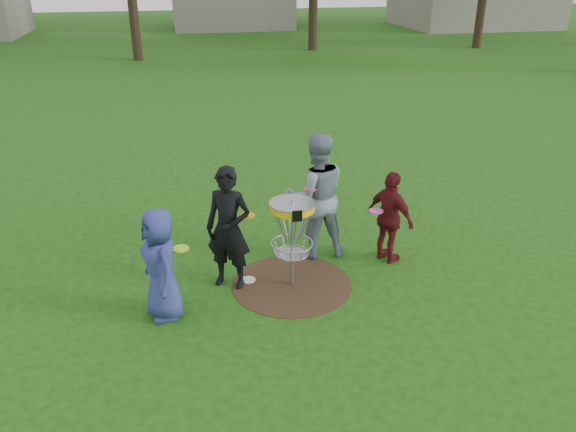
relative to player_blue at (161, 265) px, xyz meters
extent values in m
plane|color=#19470F|center=(1.86, 0.41, -0.79)|extent=(100.00, 100.00, 0.00)
cylinder|color=#47331E|center=(1.86, 0.41, -0.78)|extent=(1.80, 1.80, 0.01)
imported|color=navy|center=(0.00, 0.00, 0.00)|extent=(0.71, 0.88, 1.57)
imported|color=black|center=(0.97, 0.61, 0.14)|extent=(0.80, 0.71, 1.85)
imported|color=gray|center=(2.44, 1.30, 0.24)|extent=(1.00, 0.78, 2.06)
imported|color=#581417|center=(3.54, 0.85, -0.03)|extent=(0.74, 0.95, 1.51)
cylinder|color=silver|center=(1.23, 0.65, -0.78)|extent=(0.22, 0.22, 0.02)
cylinder|color=#9EA0A5|center=(1.86, 0.41, -0.10)|extent=(0.05, 0.05, 1.38)
cylinder|color=#EFB60C|center=(1.86, 0.41, 0.49)|extent=(0.64, 0.64, 0.10)
cylinder|color=#9EA0A5|center=(1.86, 0.41, 0.55)|extent=(0.66, 0.66, 0.01)
cube|color=black|center=(1.86, 0.09, 0.49)|extent=(0.14, 0.02, 0.16)
torus|color=#9EA0A5|center=(1.86, 0.41, -0.09)|extent=(0.62, 0.62, 0.02)
torus|color=#9EA0A5|center=(1.86, 0.41, -0.25)|extent=(0.50, 0.50, 0.02)
cylinder|color=#9EA0A5|center=(1.86, 0.41, -0.26)|extent=(0.44, 0.44, 0.01)
cylinder|color=#C3EB1A|center=(0.27, 0.06, 0.18)|extent=(0.22, 0.22, 0.02)
cylinder|color=yellow|center=(1.24, 0.55, 0.35)|extent=(0.22, 0.22, 0.02)
cylinder|color=#E53C59|center=(2.29, 1.07, 0.48)|extent=(0.22, 0.22, 0.02)
cylinder|color=#FB42C8|center=(3.26, 0.78, 0.14)|extent=(0.22, 0.22, 0.02)
cylinder|color=#38281C|center=(-1.14, 21.91, 1.52)|extent=(0.46, 0.46, 4.62)
cylinder|color=#38281C|center=(7.86, 23.41, 1.10)|extent=(0.46, 0.46, 3.78)
cylinder|color=#38281C|center=(16.86, 22.41, 1.31)|extent=(0.46, 0.46, 4.20)
camera|label=1|loc=(0.35, -6.66, 3.68)|focal=35.00mm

